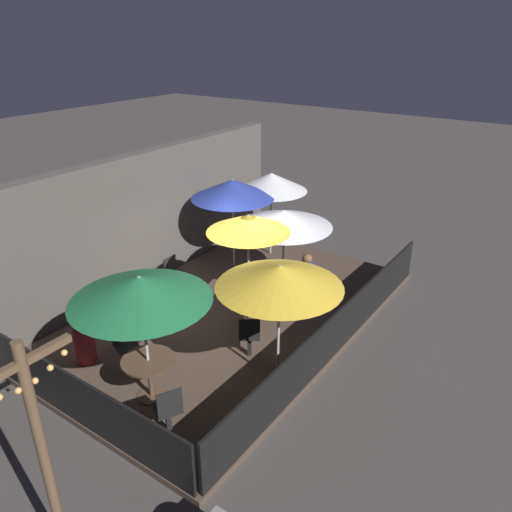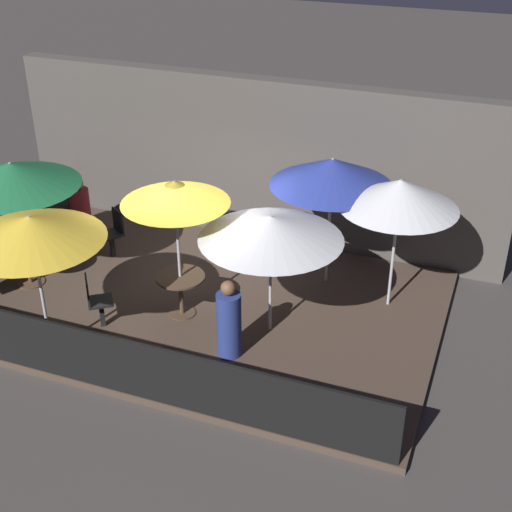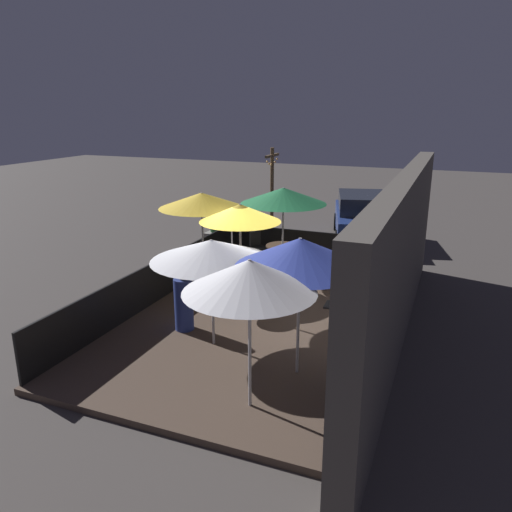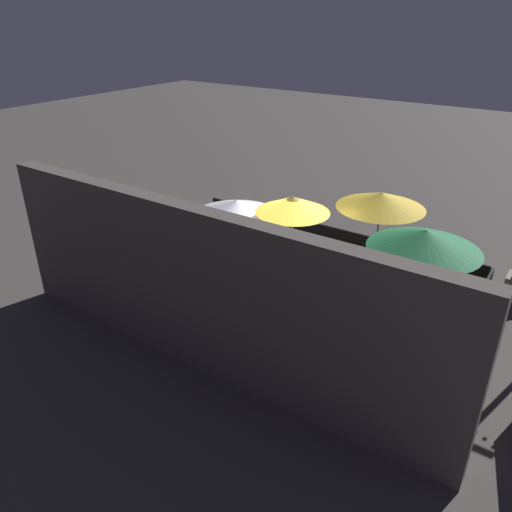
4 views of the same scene
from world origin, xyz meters
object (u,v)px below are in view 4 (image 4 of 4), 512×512
Objects in this scene: patio_umbrella_1 at (425,240)px; patron_0 at (383,345)px; dining_table_0 at (291,269)px; patio_umbrella_5 at (236,208)px; patio_umbrella_4 at (381,200)px; patio_chair_4 at (449,296)px; patio_umbrella_0 at (293,205)px; patio_chair_2 at (345,327)px; patio_chair_3 at (347,271)px; patio_chair_0 at (241,312)px; dining_table_1 at (414,304)px; patron_1 at (267,246)px; patio_umbrella_3 at (171,217)px; patio_umbrella_2 at (144,203)px; patio_chair_1 at (378,326)px.

patron_0 is at bearing 89.62° from patio_umbrella_1.
patio_umbrella_5 is at bearing 3.82° from dining_table_0.
patron_0 is at bearing 160.96° from patio_umbrella_5.
patio_umbrella_4 is 2.47× the size of patio_chair_4.
patio_umbrella_4 is (-1.46, -1.68, -0.10)m from patio_umbrella_0.
patio_umbrella_0 is 1.08× the size of patio_umbrella_5.
patio_chair_2 is 2.42m from patio_chair_3.
patio_chair_4 is at bearing 145.34° from patron_0.
patio_umbrella_4 reaches higher than patio_chair_0.
dining_table_1 is (-1.57, 1.60, -1.55)m from patio_umbrella_4.
patio_umbrella_5 is at bearing 30.66° from patio_umbrella_4.
patio_chair_2 is 3.93m from patron_1.
patio_umbrella_3 is 3.18m from patron_1.
patio_chair_0 is (-1.62, 2.04, -1.36)m from patio_umbrella_5.
patio_umbrella_5 is at bearing 3.82° from patio_umbrella_0.
patio_umbrella_2 is (3.21, 1.55, -0.16)m from patio_umbrella_0.
patio_umbrella_1 reaches higher than patio_chair_2.
patio_umbrella_5 is (3.01, 1.79, -0.29)m from patio_umbrella_4.
patio_umbrella_0 is 2.63× the size of patio_chair_0.
patio_umbrella_4 reaches higher than patio_umbrella_2.
patio_chair_1 is (-2.58, -1.18, -0.01)m from patio_chair_0.
patio_chair_3 is at bearing -143.85° from patio_umbrella_0.
patio_umbrella_0 is 2.62× the size of patio_chair_3.
patio_chair_3 is (1.90, -0.74, -0.10)m from dining_table_1.
patio_umbrella_5 is (-1.66, -1.45, -0.22)m from patio_umbrella_2.
patio_chair_3 is (-1.05, -2.96, 0.00)m from patio_chair_0.
patio_chair_3 reaches higher than dining_table_0.
patio_chair_2 reaches higher than dining_table_0.
patio_umbrella_1 is 2.84× the size of dining_table_0.
patio_umbrella_2 is 1.04× the size of patio_umbrella_5.
dining_table_0 is (-1.99, -1.92, -1.56)m from patio_umbrella_3.
patio_umbrella_0 is at bearing -143.22° from patron_0.
patio_umbrella_0 is 2.23m from patio_umbrella_4.
patio_chair_0 reaches higher than patio_chair_1.
patio_umbrella_4 is at bearing -21.88° from patio_chair_0.
dining_table_0 is 1.40m from patron_1.
patio_umbrella_2 is 7.36m from patio_chair_4.
patio_umbrella_4 is 3.51m from patio_umbrella_5.
patio_umbrella_2 is at bearing 25.80° from patio_umbrella_0.
patio_chair_4 is at bearing 148.48° from patron_1.
patio_umbrella_3 is 2.56× the size of patio_chair_2.
patio_chair_3 is at bearing 60.64° from patio_chair_1.
dining_table_1 is at bearing -178.50° from patio_umbrella_0.
patio_umbrella_1 reaches higher than patio_chair_1.
patio_chair_2 is at bearing -71.72° from patio_chair_0.
patron_0 is at bearing 178.83° from patio_umbrella_2.
patio_chair_2 is 1.00× the size of patio_chair_3.
patio_umbrella_3 is at bearing -34.17° from patio_chair_4.
patron_1 is (1.19, -0.74, -1.66)m from patio_umbrella_0.
patio_umbrella_1 is 1.78× the size of patron_1.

